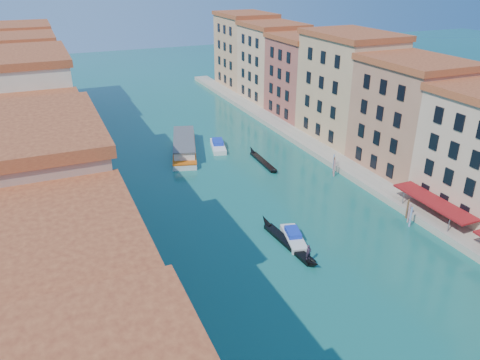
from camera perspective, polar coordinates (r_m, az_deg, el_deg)
name	(u,v)px	position (r m, az deg, el deg)	size (l,w,h in m)	color
left_bank_palazzos	(34,143)	(70.24, -23.84, 4.13)	(12.80, 128.40, 21.00)	beige
right_bank_palazzos	(367,100)	(88.75, 15.21, 9.38)	(12.80, 128.40, 21.00)	#AD553D
quay	(325,154)	(87.02, 10.37, 3.12)	(4.00, 140.00, 1.00)	gray
mooring_poles_right	(477,257)	(61.05, 26.88, -8.35)	(1.44, 54.24, 3.20)	brown
vaporetto_far	(184,146)	(88.26, -6.82, 4.16)	(9.12, 18.54, 2.69)	silver
gondola_fore	(288,242)	(59.15, 5.92, -7.55)	(2.03, 13.13, 2.62)	black
gondola_far	(262,161)	(83.15, 2.75, 2.37)	(1.45, 12.19, 1.73)	black
motorboat_mid	(294,237)	(60.16, 6.54, -6.91)	(3.44, 6.61, 1.31)	silver
motorboat_far	(218,145)	(89.72, -2.70, 4.24)	(4.15, 7.85, 1.55)	white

